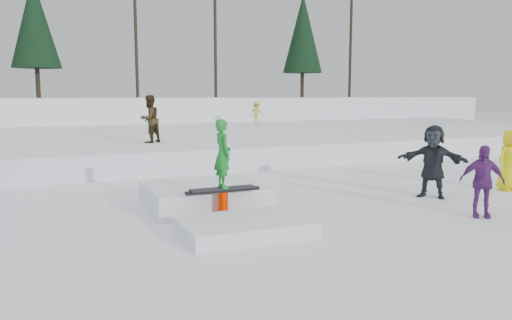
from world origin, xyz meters
name	(u,v)px	position (x,y,z in m)	size (l,w,h in m)	color
ground	(273,229)	(0.00, 0.00, 0.00)	(120.00, 120.00, 0.00)	white
snow_berm	(99,114)	(0.00, 30.00, 1.20)	(60.00, 14.00, 2.40)	white
snow_midrise	(132,141)	(0.00, 16.00, 0.40)	(50.00, 18.00, 0.80)	white
treeline	(184,29)	(6.18, 28.28, 7.45)	(40.24, 4.22, 10.50)	black
walker_olive	(150,119)	(-0.25, 10.35, 1.70)	(0.88, 0.68, 1.80)	#2D2310
walker_ygreen	(256,113)	(8.14, 19.44, 1.51)	(0.92, 0.53, 1.43)	gold
spectator_purple	(482,181)	(4.50, -0.88, 0.78)	(0.91, 0.38, 1.56)	#5D2675
spectator_yellow	(510,160)	(7.65, 1.04, 0.84)	(0.82, 0.53, 1.68)	yellow
spectator_dark	(433,161)	(5.04, 1.16, 0.93)	(1.72, 0.55, 1.86)	#1E2329
jib_rail_feature	(214,201)	(-0.66, 1.65, 0.30)	(2.60, 4.40, 2.11)	white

